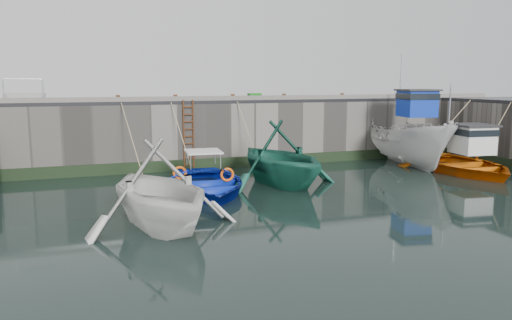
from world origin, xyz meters
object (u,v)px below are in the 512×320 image
object	(u,v)px
boat_near_blue	(206,191)
bollard_a	(118,98)
bollard_e	(342,96)
boat_far_orange	(463,163)
ladder	(189,136)
fish_crate	(254,96)
bollard_d	(284,96)
boat_near_white	(160,226)
boat_near_blacktrim	(280,184)
bollard_c	(233,97)
bollard_b	(175,98)
boat_far_white	(409,141)

from	to	relation	value
boat_near_blue	bollard_a	world-z (taller)	bollard_a
bollard_e	boat_far_orange	bearing A→B (deg)	-54.25
ladder	fish_crate	world-z (taller)	fish_crate
bollard_d	boat_far_orange	bearing A→B (deg)	-35.94
boat_near_white	boat_near_blacktrim	world-z (taller)	boat_near_blacktrim
boat_near_blacktrim	bollard_c	size ratio (longest dim) A/B	19.13
ladder	boat_near_white	bearing A→B (deg)	-107.57
ladder	bollard_c	size ratio (longest dim) A/B	11.43
bollard_c	boat_near_white	bearing A→B (deg)	-118.98
boat_near_blue	fish_crate	world-z (taller)	fish_crate
boat_far_orange	boat_near_blacktrim	bearing A→B (deg)	-174.23
boat_far_orange	bollard_a	xyz separation A→B (m)	(-14.49, 4.85, 2.90)
ladder	bollard_a	world-z (taller)	bollard_a
fish_crate	boat_near_white	bearing A→B (deg)	-125.29
bollard_c	boat_near_blue	bearing A→B (deg)	-117.76
boat_near_white	boat_near_blue	size ratio (longest dim) A/B	0.94
bollard_c	boat_far_orange	bearing A→B (deg)	-27.57
boat_near_blue	bollard_b	bearing A→B (deg)	96.90
bollard_a	bollard_b	distance (m)	2.50
ladder	bollard_e	world-z (taller)	bollard_e
boat_near_blacktrim	boat_far_orange	size ratio (longest dim) A/B	0.81
bollard_e	boat_far_white	bearing A→B (deg)	-44.52
boat_near_blue	bollard_e	xyz separation A→B (m)	(8.37, 4.88, 3.30)
ladder	bollard_a	size ratio (longest dim) A/B	11.43
boat_near_blacktrim	boat_far_white	distance (m)	8.11
ladder	boat_near_blacktrim	world-z (taller)	ladder
boat_near_blacktrim	fish_crate	bearing A→B (deg)	71.46
bollard_a	boat_near_blue	bearing A→B (deg)	-61.69
boat_far_white	bollard_a	size ratio (longest dim) A/B	26.58
bollard_a	bollard_d	xyz separation A→B (m)	(7.80, 0.00, 0.00)
boat_far_white	fish_crate	world-z (taller)	boat_far_white
ladder	bollard_d	xyz separation A→B (m)	(4.80, 0.34, 1.71)
ladder	bollard_c	world-z (taller)	bollard_c
fish_crate	bollard_a	size ratio (longest dim) A/B	2.19
ladder	boat_near_blue	distance (m)	4.83
ladder	boat_near_blue	size ratio (longest dim) A/B	0.58
bollard_a	bollard_d	size ratio (longest dim) A/B	1.00
boat_near_blacktrim	boat_far_orange	xyz separation A→B (m)	(8.78, -0.25, 0.40)
boat_far_orange	bollard_d	size ratio (longest dim) A/B	23.60
boat_near_white	bollard_e	xyz separation A→B (m)	(10.69, 8.83, 3.30)
bollard_e	boat_near_blacktrim	bearing A→B (deg)	-139.00
boat_near_blacktrim	boat_far_orange	bearing A→B (deg)	-11.10
boat_far_white	bollard_b	size ratio (longest dim) A/B	26.58
boat_near_white	boat_far_orange	distance (m)	14.73
boat_far_white	bollard_b	distance (m)	11.39
boat_far_orange	bollard_e	bearing A→B (deg)	133.16
boat_near_blacktrim	bollard_e	bearing A→B (deg)	31.55
boat_far_white	bollard_b	xyz separation A→B (m)	(-10.92, 2.38, 2.15)
bollard_c	bollard_d	bearing A→B (deg)	0.00
boat_far_white	bollard_a	xyz separation A→B (m)	(-13.42, 2.38, 2.15)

